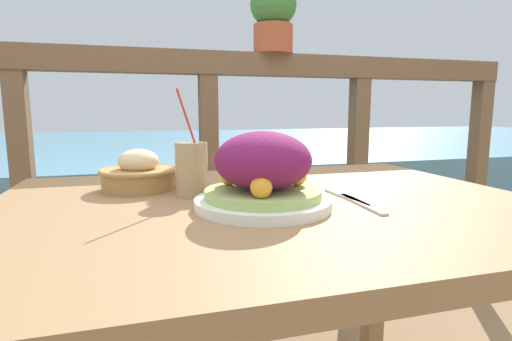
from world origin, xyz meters
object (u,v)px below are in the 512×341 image
at_px(drink_glass, 191,169).
at_px(bread_basket, 139,174).
at_px(potted_plant, 273,15).
at_px(salad_plate, 263,175).

bearing_deg(drink_glass, bread_basket, 138.04).
bearing_deg(bread_basket, potted_plant, 47.83).
height_order(salad_plate, potted_plant, potted_plant).
distance_m(salad_plate, drink_glass, 0.20).
xyz_separation_m(bread_basket, potted_plant, (0.55, 0.60, 0.53)).
relative_size(drink_glass, bread_basket, 1.27).
xyz_separation_m(drink_glass, potted_plant, (0.43, 0.71, 0.51)).
relative_size(bread_basket, potted_plant, 0.65).
distance_m(drink_glass, potted_plant, 0.97).
height_order(salad_plate, drink_glass, drink_glass).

